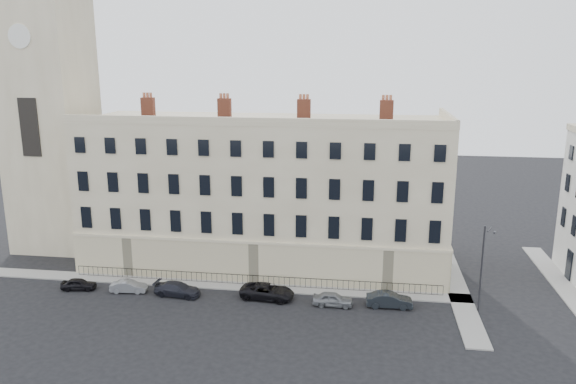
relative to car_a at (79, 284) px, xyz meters
name	(u,v)px	position (x,y,z in m)	size (l,w,h in m)	color
ground	(310,315)	(21.84, -2.24, -0.54)	(160.00, 160.00, 0.00)	black
terrace	(265,192)	(15.87, 9.72, 6.96)	(36.22, 12.22, 17.00)	#C2B490
church_tower	(47,79)	(-8.16, 11.75, 18.12)	(8.00, 8.13, 44.00)	#C2B490
pavement_terrace	(211,284)	(11.84, 2.76, -0.48)	(48.00, 2.00, 0.12)	gray
pavement_east_return	(456,285)	(34.84, 5.76, -0.48)	(2.00, 24.00, 0.12)	gray
pavement_adjacent	(560,283)	(44.84, 7.76, -0.48)	(2.00, 20.00, 0.12)	gray
railings	(253,280)	(15.84, 3.16, 0.01)	(35.00, 0.04, 0.96)	black
car_a	(79,284)	(0.00, 0.00, 0.00)	(1.28, 3.17, 1.08)	black
car_b	(129,286)	(4.84, 0.11, 0.01)	(1.16, 3.32, 1.10)	slate
car_c	(178,289)	(9.52, 0.02, 0.08)	(1.73, 4.25, 1.23)	#1F212A
car_d	(267,291)	(17.69, 0.52, 0.13)	(2.23, 4.84, 1.35)	black
car_e	(333,299)	(23.60, -0.14, 0.06)	(1.42, 3.53, 1.20)	slate
car_f	(389,300)	(28.45, 0.27, 0.11)	(1.39, 3.97, 1.31)	black
streetlamp	(482,265)	(35.97, 0.53, 3.66)	(0.77, 1.54, 7.58)	#2D2D32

